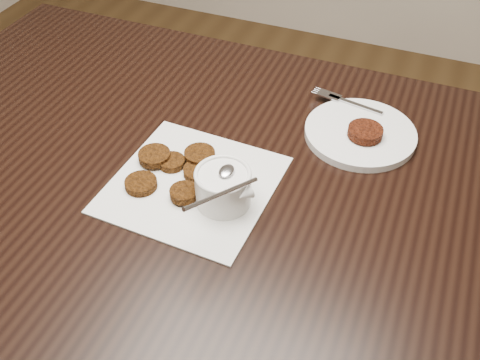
% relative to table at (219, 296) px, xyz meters
% --- Properties ---
extents(table, '(1.45, 0.94, 0.75)m').
position_rel_table_xyz_m(table, '(0.00, 0.00, 0.00)').
color(table, black).
rests_on(table, floor).
extents(napkin, '(0.29, 0.29, 0.00)m').
position_rel_table_xyz_m(napkin, '(-0.03, -0.03, 0.38)').
color(napkin, silver).
rests_on(napkin, table).
extents(sauce_ramekin, '(0.13, 0.13, 0.13)m').
position_rel_table_xyz_m(sauce_ramekin, '(0.04, -0.05, 0.44)').
color(sauce_ramekin, silver).
rests_on(sauce_ramekin, napkin).
extents(patty_cluster, '(0.21, 0.21, 0.02)m').
position_rel_table_xyz_m(patty_cluster, '(-0.07, -0.02, 0.39)').
color(patty_cluster, '#60310C').
rests_on(patty_cluster, napkin).
extents(plate_with_patty, '(0.26, 0.26, 0.03)m').
position_rel_table_xyz_m(plate_with_patty, '(0.22, 0.22, 0.39)').
color(plate_with_patty, silver).
rests_on(plate_with_patty, table).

